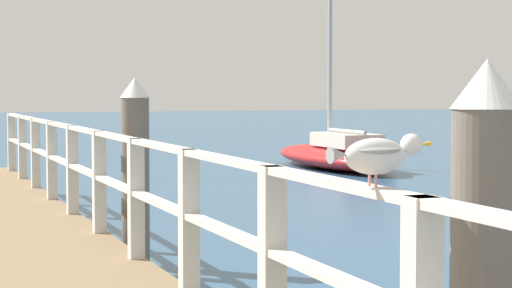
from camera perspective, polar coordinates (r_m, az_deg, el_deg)
pier_railing at (r=8.85m, az=-8.16°, el=-1.89°), size 0.12×17.22×0.99m
dock_piling_far at (r=9.78m, az=-7.05°, el=-1.61°), size 0.29×0.29×1.89m
seagull_foreground at (r=4.03m, az=7.05°, el=-0.58°), size 0.48×0.19×0.21m
boat_3 at (r=22.02m, az=4.66°, el=-0.58°), size 1.78×5.42×5.72m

